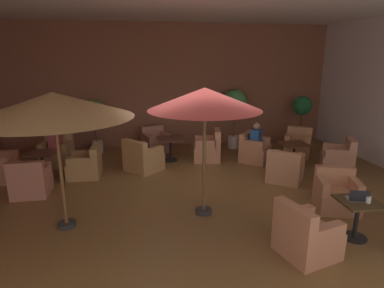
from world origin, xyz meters
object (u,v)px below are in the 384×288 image
(armchair_front_left_north, at_px, (337,194))
(armchair_rear_right_west, at_px, (298,146))
(armchair_rear_right_north, at_px, (254,150))
(armchair_mid_center_south, at_px, (57,154))
(iced_drink_cup, at_px, (368,200))
(armchair_front_right_north, at_px, (208,149))
(armchair_rear_right_south, at_px, (339,159))
(potted_tree_left_corner, at_px, (53,114))
(cafe_table_front_right, at_px, (170,143))
(patio_umbrella_center_beige, at_px, (205,100))
(cafe_table_front_left, at_px, (358,212))
(armchair_rear_right_east, at_px, (285,169))
(armchair_front_left_east, at_px, (306,236))
(patron_by_window, at_px, (256,136))
(potted_tree_right_corner, at_px, (95,116))
(patio_umbrella_tall_red, at_px, (53,106))
(patron_blue_shirt, at_px, (55,139))
(armchair_mid_center_east, at_px, (86,165))
(armchair_front_right_east, at_px, (156,142))
(armchair_front_right_south, at_px, (143,159))
(cafe_table_rear_right, at_px, (294,149))
(potted_tree_mid_left, at_px, (234,106))
(potted_tree_mid_right, at_px, (302,112))
(cafe_table_mid_center, at_px, (42,159))
(open_laptop, at_px, (358,198))
(armchair_mid_center_north, at_px, (31,182))

(armchair_front_left_north, height_order, armchair_rear_right_west, armchair_rear_right_west)
(armchair_front_left_north, height_order, armchair_rear_right_north, armchair_rear_right_north)
(armchair_mid_center_south, distance_m, iced_drink_cup, 7.66)
(armchair_front_right_north, distance_m, armchair_rear_right_south, 3.53)
(potted_tree_left_corner, distance_m, iced_drink_cup, 8.61)
(cafe_table_front_right, distance_m, iced_drink_cup, 5.49)
(armchair_rear_right_west, relative_size, patio_umbrella_center_beige, 0.43)
(cafe_table_front_left, xyz_separation_m, armchair_rear_right_south, (1.70, 3.01, -0.14))
(cafe_table_front_right, distance_m, armchair_rear_right_north, 2.45)
(armchair_rear_right_east, xyz_separation_m, potted_tree_left_corner, (-6.02, 3.33, 0.95))
(armchair_front_left_east, distance_m, iced_drink_cup, 1.25)
(armchair_rear_right_east, height_order, patron_by_window, patron_by_window)
(armchair_front_right_north, xyz_separation_m, armchair_rear_right_south, (3.19, -1.51, -0.00))
(armchair_mid_center_south, bearing_deg, armchair_rear_right_north, -6.27)
(armchair_rear_right_west, bearing_deg, potted_tree_right_corner, 166.94)
(armchair_rear_right_east, xyz_separation_m, armchair_rear_right_west, (1.30, 1.85, 0.02))
(armchair_rear_right_north, height_order, patron_by_window, patron_by_window)
(armchair_rear_right_east, relative_size, patio_umbrella_tall_red, 0.43)
(armchair_rear_right_west, height_order, potted_tree_left_corner, potted_tree_left_corner)
(potted_tree_left_corner, xyz_separation_m, patron_by_window, (5.86, -1.74, -0.51))
(armchair_rear_right_south, height_order, patron_blue_shirt, patron_blue_shirt)
(patio_umbrella_center_beige, relative_size, patron_blue_shirt, 3.44)
(armchair_rear_right_south, bearing_deg, armchair_mid_center_east, 173.27)
(armchair_front_right_north, xyz_separation_m, armchair_rear_right_north, (1.30, -0.29, -0.02))
(armchair_front_right_east, distance_m, armchair_front_right_south, 1.83)
(cafe_table_rear_right, bearing_deg, patio_umbrella_center_beige, -143.62)
(armchair_front_left_east, bearing_deg, armchair_rear_right_north, 79.02)
(potted_tree_mid_left, bearing_deg, patio_umbrella_center_beige, -113.80)
(patio_umbrella_center_beige, distance_m, potted_tree_left_corner, 6.01)
(armchair_front_left_east, distance_m, armchair_rear_right_north, 4.61)
(armchair_rear_right_west, height_order, iced_drink_cup, armchair_rear_right_west)
(armchair_rear_right_north, bearing_deg, armchair_mid_center_east, -174.44)
(patron_by_window, bearing_deg, armchair_front_left_east, -101.37)
(cafe_table_rear_right, distance_m, potted_tree_mid_right, 2.58)
(cafe_table_mid_center, bearing_deg, armchair_rear_right_west, 5.10)
(cafe_table_rear_right, xyz_separation_m, armchair_rear_right_east, (-0.68, -0.90, -0.22))
(cafe_table_front_right, height_order, open_laptop, open_laptop)
(potted_tree_mid_right, xyz_separation_m, iced_drink_cup, (-1.89, -5.73, -0.42))
(cafe_table_mid_center, distance_m, potted_tree_left_corner, 2.27)
(armchair_front_left_east, distance_m, armchair_mid_center_north, 5.69)
(armchair_mid_center_south, bearing_deg, patio_umbrella_tall_red, -75.69)
(potted_tree_right_corner, bearing_deg, armchair_rear_right_south, -23.80)
(potted_tree_left_corner, relative_size, open_laptop, 5.06)
(armchair_front_right_south, bearing_deg, armchair_mid_center_south, 159.65)
(open_laptop, bearing_deg, potted_tree_left_corner, 135.33)
(armchair_front_right_east, relative_size, armchair_rear_right_west, 0.94)
(armchair_mid_center_east, distance_m, potted_tree_mid_right, 7.13)
(patron_blue_shirt, bearing_deg, armchair_rear_right_east, -20.82)
(armchair_front_left_east, height_order, patron_blue_shirt, patron_blue_shirt)
(patio_umbrella_tall_red, distance_m, patio_umbrella_center_beige, 2.53)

